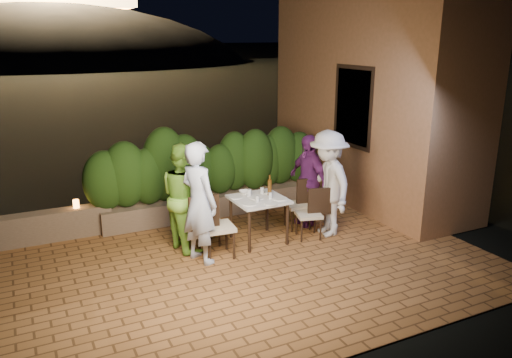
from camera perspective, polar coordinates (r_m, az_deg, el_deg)
ground at (r=7.65m, az=-0.08°, el=-9.69°), size 400.00×400.00×0.00m
terrace_floor at (r=8.08m, az=-1.65°, el=-8.65°), size 7.00×6.00×0.15m
building_wall at (r=10.56m, az=13.09°, el=11.32°), size 1.60×5.00×5.00m
window_pane at (r=9.74m, az=11.15°, el=8.10°), size 0.08×1.00×1.40m
window_frame at (r=9.74m, az=11.10°, el=8.10°), size 0.06×1.15×1.55m
planter at (r=9.60m, az=-5.03°, el=-2.85°), size 4.20×0.55×0.40m
hedge at (r=9.38m, az=-5.14°, el=1.49°), size 4.00×0.70×1.10m
parapet at (r=9.03m, az=-23.15°, el=-5.06°), size 2.20×0.30×0.50m
hill at (r=66.78m, az=-21.85°, el=8.73°), size 52.00×40.00×22.00m
dining_table at (r=8.27m, az=0.31°, el=-4.67°), size 0.86×0.86×0.75m
plate_nw at (r=7.86m, az=-0.71°, el=-2.83°), size 0.24×0.24×0.01m
plate_sw at (r=8.19m, az=-2.32°, el=-2.07°), size 0.23×0.23×0.01m
plate_ne at (r=8.11m, az=2.76°, el=-2.24°), size 0.24×0.24×0.01m
plate_se at (r=8.45m, az=1.18°, el=-1.48°), size 0.22×0.22×0.01m
plate_centre at (r=8.15m, az=0.06°, el=-2.14°), size 0.23×0.23×0.01m
plate_front at (r=7.88m, az=1.75°, el=-2.79°), size 0.22×0.22×0.01m
glass_nw at (r=7.96m, az=0.15°, el=-2.27°), size 0.06×0.06×0.10m
glass_sw at (r=8.22m, az=-0.78°, el=-1.60°), size 0.07×0.07×0.12m
glass_ne at (r=8.10m, az=1.64°, el=-1.92°), size 0.06×0.06×0.10m
glass_se at (r=8.35m, az=0.71°, el=-1.34°), size 0.06×0.06×0.11m
beer_bottle at (r=8.24m, az=1.57°, el=-0.73°), size 0.07×0.07×0.34m
bowl at (r=8.38m, az=-1.29°, el=-1.50°), size 0.22×0.22×0.05m
chair_left_front at (r=7.69m, az=-4.37°, el=-5.34°), size 0.51×0.51×1.01m
chair_left_back at (r=8.13m, az=-5.86°, el=-4.53°), size 0.44×0.44×0.91m
chair_right_front at (r=8.43m, az=6.04°, el=-3.93°), size 0.49×0.49×0.87m
chair_right_back at (r=8.84m, az=4.77°, el=-2.84°), size 0.47×0.47×0.90m
diner_blue at (r=7.42m, az=-6.53°, el=-2.72°), size 0.66×0.79×1.85m
diner_green at (r=7.95m, az=-8.18°, el=-2.01°), size 0.79×0.94×1.72m
diner_white at (r=8.48m, az=8.21°, el=-0.52°), size 0.77×1.22×1.81m
diner_purple at (r=8.93m, az=5.95°, el=-0.13°), size 0.51×1.00×1.65m
parapet_lamp at (r=8.95m, az=-19.87°, el=-2.70°), size 0.10×0.10×0.14m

